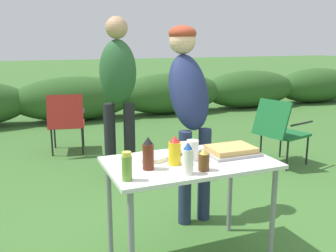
{
  "coord_description": "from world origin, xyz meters",
  "views": [
    {
      "loc": [
        -1.02,
        -2.14,
        1.52
      ],
      "look_at": [
        0.01,
        0.41,
        0.89
      ],
      "focal_mm": 40.0,
      "sensor_mm": 36.0,
      "label": 1
    }
  ],
  "objects": [
    {
      "name": "folding_table",
      "position": [
        0.0,
        0.0,
        0.66
      ],
      "size": [
        1.1,
        0.64,
        0.74
      ],
      "color": "silver",
      "rests_on": "ground"
    },
    {
      "name": "standing_person_in_navy_coat",
      "position": [
        -0.01,
        1.79,
        1.07
      ],
      "size": [
        0.47,
        0.41,
        1.77
      ],
      "rotation": [
        0.0,
        0.0,
        -0.37
      ],
      "color": "black",
      "rests_on": "ground"
    },
    {
      "name": "camp_chair_near_hedge",
      "position": [
        -0.44,
        2.98,
        0.47
      ],
      "size": [
        0.57,
        0.66,
        0.83
      ],
      "rotation": [
        0.0,
        0.0,
        -0.18
      ],
      "color": "maroon",
      "rests_on": "ground"
    },
    {
      "name": "relish_jar",
      "position": [
        -0.48,
        -0.19,
        0.82
      ],
      "size": [
        0.06,
        0.06,
        0.17
      ],
      "color": "olive",
      "rests_on": "folding_table"
    },
    {
      "name": "paper_cup_stack",
      "position": [
        0.02,
        0.01,
        0.81
      ],
      "size": [
        0.08,
        0.08,
        0.14
      ],
      "primitive_type": "cylinder",
      "color": "white",
      "rests_on": "folding_table"
    },
    {
      "name": "bbq_sauce_bottle",
      "position": [
        -0.31,
        -0.05,
        0.84
      ],
      "size": [
        0.07,
        0.07,
        0.21
      ],
      "color": "#562314",
      "rests_on": "folding_table"
    },
    {
      "name": "standing_person_in_red_jacket",
      "position": [
        0.3,
        0.66,
        1.05
      ],
      "size": [
        0.37,
        0.49,
        1.64
      ],
      "rotation": [
        0.0,
        0.0,
        0.06
      ],
      "color": "#232D4C",
      "rests_on": "ground"
    },
    {
      "name": "beer_bottle",
      "position": [
        0.0,
        -0.2,
        0.8
      ],
      "size": [
        0.07,
        0.07,
        0.14
      ],
      "color": "brown",
      "rests_on": "folding_table"
    },
    {
      "name": "shrub_hedge",
      "position": [
        0.0,
        5.19,
        0.43
      ],
      "size": [
        14.4,
        0.9,
        0.85
      ],
      "color": "#2D5623",
      "rests_on": "ground"
    },
    {
      "name": "mustard_bottle",
      "position": [
        -0.12,
        -0.03,
        0.83
      ],
      "size": [
        0.08,
        0.08,
        0.19
      ],
      "color": "yellow",
      "rests_on": "folding_table"
    },
    {
      "name": "camp_chair_green_behind_table",
      "position": [
        1.92,
        1.48,
        0.47
      ],
      "size": [
        0.69,
        0.6,
        0.83
      ],
      "rotation": [
        0.0,
        0.0,
        -1.32
      ],
      "color": "#19602D",
      "rests_on": "ground"
    },
    {
      "name": "mayo_bottle",
      "position": [
        -0.12,
        -0.22,
        0.83
      ],
      "size": [
        0.07,
        0.07,
        0.2
      ],
      "color": "silver",
      "rests_on": "folding_table"
    },
    {
      "name": "food_tray",
      "position": [
        0.33,
        0.03,
        0.77
      ],
      "size": [
        0.36,
        0.27,
        0.06
      ],
      "color": "#9E9EA3",
      "rests_on": "folding_table"
    },
    {
      "name": "plate_stack",
      "position": [
        -0.23,
        0.13,
        0.75
      ],
      "size": [
        0.22,
        0.22,
        0.03
      ],
      "primitive_type": "cylinder",
      "color": "white",
      "rests_on": "folding_table"
    },
    {
      "name": "mixing_bowl",
      "position": [
        0.05,
        0.17,
        0.78
      ],
      "size": [
        0.18,
        0.18,
        0.08
      ],
      "primitive_type": "ellipsoid",
      "color": "silver",
      "rests_on": "folding_table"
    }
  ]
}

